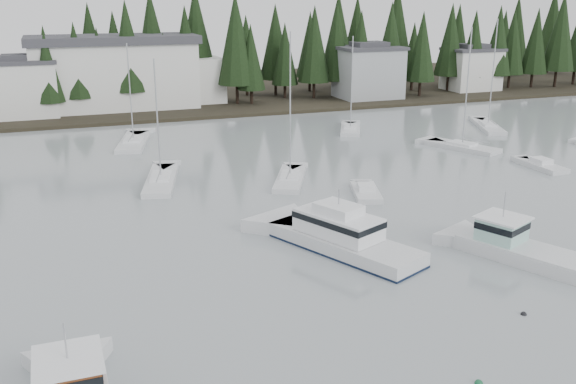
% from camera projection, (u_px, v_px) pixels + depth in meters
% --- Properties ---
extents(far_shore_land, '(240.00, 54.00, 1.00)m').
position_uv_depth(far_shore_land, '(138.00, 95.00, 114.28)').
color(far_shore_land, black).
rests_on(far_shore_land, ground).
extents(conifer_treeline, '(200.00, 22.00, 20.00)m').
position_uv_depth(conifer_treeline, '(147.00, 105.00, 104.41)').
color(conifer_treeline, black).
rests_on(conifer_treeline, ground).
extents(house_west, '(9.54, 7.42, 8.75)m').
position_uv_depth(house_west, '(23.00, 87.00, 90.84)').
color(house_west, silver).
rests_on(house_west, ground).
extents(house_east_a, '(10.60, 8.48, 9.25)m').
position_uv_depth(house_east_a, '(368.00, 71.00, 107.60)').
color(house_east_a, '#999EA0').
rests_on(house_east_a, ground).
extents(house_east_b, '(9.54, 7.42, 8.25)m').
position_uv_depth(house_east_b, '(472.00, 68.00, 116.77)').
color(house_east_b, silver).
rests_on(house_east_b, ground).
extents(harbor_inn, '(29.50, 11.50, 10.90)m').
position_uv_depth(harbor_inn, '(128.00, 72.00, 98.45)').
color(harbor_inn, silver).
rests_on(harbor_inn, ground).
extents(cabin_cruiser_center, '(8.23, 12.30, 5.09)m').
position_uv_depth(cabin_cruiser_center, '(342.00, 240.00, 44.96)').
color(cabin_cruiser_center, silver).
rests_on(cabin_cruiser_center, ground).
extents(lobster_boat_teal, '(6.68, 9.70, 5.11)m').
position_uv_depth(lobster_boat_teal, '(519.00, 250.00, 43.56)').
color(lobster_boat_teal, silver).
rests_on(lobster_boat_teal, ground).
extents(sailboat_0, '(5.57, 11.27, 12.42)m').
position_uv_depth(sailboat_0, '(134.00, 143.00, 77.25)').
color(sailboat_0, silver).
rests_on(sailboat_0, ground).
extents(sailboat_2, '(5.71, 8.28, 12.76)m').
position_uv_depth(sailboat_2, '(350.00, 130.00, 84.56)').
color(sailboat_2, silver).
rests_on(sailboat_2, ground).
extents(sailboat_3, '(5.18, 10.93, 12.24)m').
position_uv_depth(sailboat_3, '(161.00, 182.00, 61.39)').
color(sailboat_3, silver).
rests_on(sailboat_3, ground).
extents(sailboat_7, '(6.27, 10.49, 14.82)m').
position_uv_depth(sailboat_7, '(488.00, 127.00, 86.35)').
color(sailboat_7, silver).
rests_on(sailboat_7, ground).
extents(sailboat_8, '(6.09, 9.05, 14.62)m').
position_uv_depth(sailboat_8, '(290.00, 180.00, 61.77)').
color(sailboat_8, silver).
rests_on(sailboat_8, ground).
extents(sailboat_9, '(6.10, 9.13, 14.36)m').
position_uv_depth(sailboat_9, '(462.00, 148.00, 74.81)').
color(sailboat_9, silver).
rests_on(sailboat_9, ground).
extents(runabout_1, '(3.88, 6.08, 1.42)m').
position_uv_depth(runabout_1, '(366.00, 194.00, 57.49)').
color(runabout_1, silver).
rests_on(runabout_1, ground).
extents(runabout_2, '(2.26, 6.08, 1.42)m').
position_uv_depth(runabout_2, '(541.00, 166.00, 66.56)').
color(runabout_2, silver).
rests_on(runabout_2, ground).
extents(mooring_buoy_green, '(0.40, 0.40, 0.40)m').
position_uv_depth(mooring_buoy_green, '(479.00, 384.00, 29.63)').
color(mooring_buoy_green, '#145933').
rests_on(mooring_buoy_green, ground).
extents(mooring_buoy_dark, '(0.35, 0.35, 0.35)m').
position_uv_depth(mooring_buoy_dark, '(524.00, 315.00, 36.03)').
color(mooring_buoy_dark, black).
rests_on(mooring_buoy_dark, ground).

